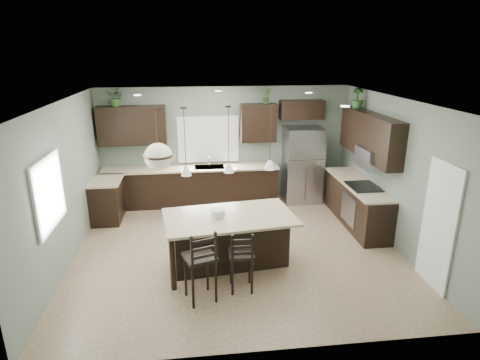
% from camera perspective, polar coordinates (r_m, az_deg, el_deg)
% --- Properties ---
extents(ground, '(6.00, 6.00, 0.00)m').
position_cam_1_polar(ground, '(7.77, -0.39, -9.74)').
color(ground, '#9E8466').
rests_on(ground, ground).
extents(pantry_door, '(0.04, 0.82, 2.04)m').
position_cam_1_polar(pantry_door, '(6.97, 26.40, -5.90)').
color(pantry_door, white).
rests_on(pantry_door, ground).
extents(window_back, '(1.35, 0.02, 1.00)m').
position_cam_1_polar(window_back, '(9.79, -4.54, 5.80)').
color(window_back, white).
rests_on(window_back, room_shell).
extents(window_left, '(0.02, 1.10, 1.00)m').
position_cam_1_polar(window_left, '(6.76, -25.64, -1.70)').
color(window_left, white).
rests_on(window_left, room_shell).
extents(left_return_cabs, '(0.60, 0.90, 0.90)m').
position_cam_1_polar(left_return_cabs, '(9.31, -18.40, -2.84)').
color(left_return_cabs, black).
rests_on(left_return_cabs, ground).
extents(left_return_countertop, '(0.66, 0.96, 0.04)m').
position_cam_1_polar(left_return_countertop, '(9.15, -18.56, -0.08)').
color(left_return_countertop, beige).
rests_on(left_return_countertop, left_return_cabs).
extents(back_lower_cabs, '(4.20, 0.60, 0.90)m').
position_cam_1_polar(back_lower_cabs, '(9.81, -6.94, -0.93)').
color(back_lower_cabs, black).
rests_on(back_lower_cabs, ground).
extents(back_countertop, '(4.20, 0.66, 0.04)m').
position_cam_1_polar(back_countertop, '(9.65, -7.05, 1.67)').
color(back_countertop, beige).
rests_on(back_countertop, back_lower_cabs).
extents(sink_inset, '(0.70, 0.45, 0.01)m').
position_cam_1_polar(sink_inset, '(9.65, -4.38, 1.85)').
color(sink_inset, gray).
rests_on(sink_inset, back_countertop).
extents(faucet, '(0.02, 0.02, 0.28)m').
position_cam_1_polar(faucet, '(9.58, -4.39, 2.63)').
color(faucet, silver).
rests_on(faucet, back_countertop).
extents(back_upper_left, '(1.55, 0.34, 0.90)m').
position_cam_1_polar(back_upper_left, '(9.66, -15.08, 7.48)').
color(back_upper_left, black).
rests_on(back_upper_left, room_shell).
extents(back_upper_right, '(0.85, 0.34, 0.90)m').
position_cam_1_polar(back_upper_right, '(9.68, 2.62, 8.11)').
color(back_upper_right, black).
rests_on(back_upper_right, room_shell).
extents(fridge_header, '(1.05, 0.34, 0.45)m').
position_cam_1_polar(fridge_header, '(9.86, 8.77, 9.87)').
color(fridge_header, black).
rests_on(fridge_header, room_shell).
extents(right_lower_cabs, '(0.60, 2.35, 0.90)m').
position_cam_1_polar(right_lower_cabs, '(9.02, 16.28, -3.29)').
color(right_lower_cabs, black).
rests_on(right_lower_cabs, ground).
extents(right_countertop, '(0.66, 2.35, 0.04)m').
position_cam_1_polar(right_countertop, '(8.86, 16.43, -0.46)').
color(right_countertop, beige).
rests_on(right_countertop, right_lower_cabs).
extents(cooktop, '(0.58, 0.75, 0.02)m').
position_cam_1_polar(cooktop, '(8.62, 17.14, -0.88)').
color(cooktop, black).
rests_on(cooktop, right_countertop).
extents(wall_oven_front, '(0.01, 0.72, 0.60)m').
position_cam_1_polar(wall_oven_front, '(8.68, 15.11, -4.06)').
color(wall_oven_front, gray).
rests_on(wall_oven_front, right_lower_cabs).
extents(right_upper_cabs, '(0.34, 2.35, 0.90)m').
position_cam_1_polar(right_upper_cabs, '(8.66, 17.95, 6.05)').
color(right_upper_cabs, black).
rests_on(right_upper_cabs, room_shell).
extents(microwave, '(0.40, 0.75, 0.40)m').
position_cam_1_polar(microwave, '(8.49, 18.13, 3.01)').
color(microwave, gray).
rests_on(microwave, right_upper_cabs).
extents(refrigerator, '(0.90, 0.74, 1.85)m').
position_cam_1_polar(refrigerator, '(9.97, 8.87, 2.15)').
color(refrigerator, '#95949C').
rests_on(refrigerator, ground).
extents(kitchen_island, '(2.33, 1.51, 0.92)m').
position_cam_1_polar(kitchen_island, '(7.06, -1.49, -8.59)').
color(kitchen_island, black).
rests_on(kitchen_island, ground).
extents(serving_dish, '(0.24, 0.24, 0.14)m').
position_cam_1_polar(serving_dish, '(6.80, -3.18, -4.75)').
color(serving_dish, silver).
rests_on(serving_dish, kitchen_island).
extents(bar_stool_left, '(0.55, 0.55, 1.18)m').
position_cam_1_polar(bar_stool_left, '(6.10, -5.72, -11.89)').
color(bar_stool_left, black).
rests_on(bar_stool_left, ground).
extents(bar_stool_center, '(0.39, 0.39, 1.03)m').
position_cam_1_polar(bar_stool_center, '(6.34, 0.18, -11.33)').
color(bar_stool_center, black).
rests_on(bar_stool_center, ground).
extents(pendant_left, '(0.17, 0.17, 1.10)m').
position_cam_1_polar(pendant_left, '(6.35, -7.84, 5.36)').
color(pendant_left, silver).
rests_on(pendant_left, room_shell).
extents(pendant_center, '(0.17, 0.17, 1.10)m').
position_cam_1_polar(pendant_center, '(6.45, -1.62, 5.73)').
color(pendant_center, silver).
rests_on(pendant_center, room_shell).
extents(pendant_right, '(0.17, 0.17, 1.10)m').
position_cam_1_polar(pendant_right, '(6.63, 4.33, 6.03)').
color(pendant_right, silver).
rests_on(pendant_right, room_shell).
extents(chandelier, '(0.47, 0.47, 0.97)m').
position_cam_1_polar(chandelier, '(6.26, -11.72, 5.61)').
color(chandelier, beige).
rests_on(chandelier, room_shell).
extents(plant_back_left, '(0.46, 0.43, 0.42)m').
position_cam_1_polar(plant_back_left, '(9.58, -17.22, 11.22)').
color(plant_back_left, '#2E5224').
rests_on(plant_back_left, back_upper_left).
extents(plant_back_right, '(0.21, 0.18, 0.38)m').
position_cam_1_polar(plant_back_right, '(9.59, 3.82, 11.85)').
color(plant_back_right, '#375B27').
rests_on(plant_back_right, back_upper_right).
extents(plant_right_wall, '(0.33, 0.33, 0.45)m').
position_cam_1_polar(plant_right_wall, '(9.19, 16.38, 11.11)').
color(plant_right_wall, '#2C5927').
rests_on(plant_right_wall, right_upper_cabs).
extents(room_shell, '(6.00, 6.00, 6.00)m').
position_cam_1_polar(room_shell, '(7.14, -0.42, 2.40)').
color(room_shell, slate).
rests_on(room_shell, ground).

